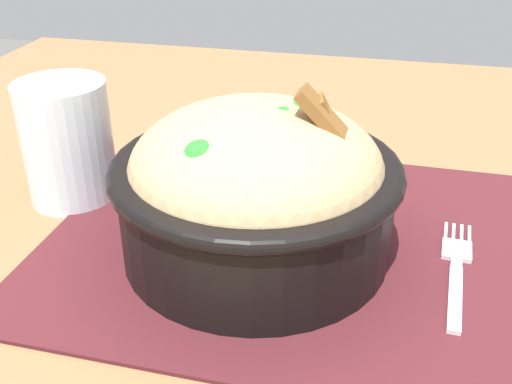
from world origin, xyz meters
TOP-DOWN VIEW (x-y plane):
  - table at (0.00, 0.00)m, footprint 1.04×0.99m
  - placemat at (0.03, -0.03)m, footprint 0.43×0.32m
  - bowl at (-0.02, -0.05)m, footprint 0.25×0.25m
  - fork at (0.13, -0.04)m, footprint 0.02×0.13m
  - drinking_glass at (-0.19, -0.00)m, footprint 0.08×0.08m

SIDE VIEW (x-z plane):
  - table at x=0.00m, z-range 0.31..1.07m
  - placemat at x=0.03m, z-range 0.75..0.76m
  - fork at x=0.13m, z-range 0.76..0.76m
  - drinking_glass at x=-0.19m, z-range 0.75..0.85m
  - bowl at x=-0.02m, z-range 0.75..0.88m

